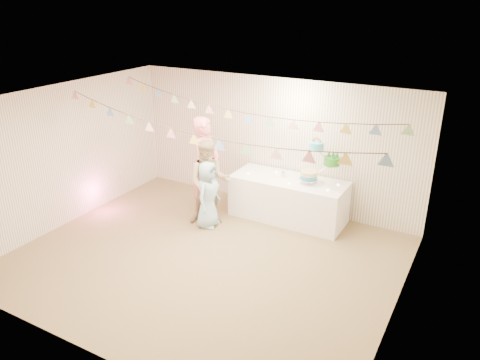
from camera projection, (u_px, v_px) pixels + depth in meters
The scene contains 24 objects.
floor at pixel (206, 258), 7.70m from camera, with size 6.00×6.00×0.00m, color brown.
ceiling at pixel (201, 102), 6.73m from camera, with size 6.00×6.00×0.00m, color silver.
back_wall at pixel (273, 143), 9.24m from camera, with size 6.00×6.00×0.00m, color white.
front_wall at pixel (80, 261), 5.19m from camera, with size 6.00×6.00×0.00m, color white.
left_wall at pixel (67, 155), 8.57m from camera, with size 5.00×5.00×0.00m, color white.
right_wall at pixel (404, 230), 5.86m from camera, with size 5.00×5.00×0.00m, color white.
table at pixel (288, 199), 8.92m from camera, with size 2.17×0.87×0.81m, color white.
cake_stand at pixel (319, 166), 8.43m from camera, with size 0.74×0.43×0.82m, color silver, non-canonical shape.
cake_bottom at pixel (309, 182), 8.57m from camera, with size 0.31×0.31×0.15m, color teal, non-canonical shape.
cake_middle at pixel (330, 169), 8.44m from camera, with size 0.27×0.27×0.22m, color #227B1A, non-canonical shape.
cake_top_tier at pixel (316, 155), 8.35m from camera, with size 0.25×0.25×0.19m, color #42BBD0, non-canonical shape.
platter at pixel (259, 177), 9.03m from camera, with size 0.34×0.34×0.02m, color white.
posy at pixel (283, 176), 8.87m from camera, with size 0.13×0.13×0.15m, color white, non-canonical shape.
person_adult_a at pixel (206, 167), 8.93m from camera, with size 0.71×0.47×1.95m, color pink.
person_adult_b at pixel (209, 182), 8.62m from camera, with size 0.79×0.62×1.63m, color tan.
person_child at pixel (208, 195), 8.55m from camera, with size 0.62×0.40×1.27m, color #99C3D9.
bunting_back at pixel (238, 105), 7.71m from camera, with size 5.60×1.10×0.40m, color pink, non-canonical shape.
bunting_front at pixel (194, 124), 6.67m from camera, with size 5.60×0.90×0.36m, color #72A5E5, non-canonical shape.
tealight_0 at pixel (248, 173), 9.00m from camera, with size 0.04×0.04×0.03m, color #FFD88C.
tealight_1 at pixel (276, 172), 9.07m from camera, with size 0.04×0.04×0.03m, color #FFD88C.
tealight_2 at pixel (289, 183), 8.54m from camera, with size 0.04×0.04×0.03m, color #FFD88C.
tealight_3 at pixel (311, 178), 8.78m from camera, with size 0.04×0.04×0.03m, color #FFD88C.
tealight_4 at pixel (328, 190), 8.25m from camera, with size 0.04×0.04×0.03m, color #FFD88C.
tealight_5 at pixel (338, 185), 8.48m from camera, with size 0.04×0.04×0.03m, color #FFD88C.
Camera 1 is at (3.74, -5.54, 4.07)m, focal length 35.00 mm.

